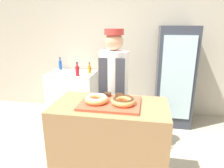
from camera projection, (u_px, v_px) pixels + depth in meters
wall_back at (130, 45)px, 3.87m from camera, size 8.00×0.06×2.70m
display_counter at (110, 147)px, 2.11m from camera, size 1.13×0.62×0.98m
serving_tray at (110, 103)px, 1.96m from camera, size 0.58×0.44×0.02m
donut_light_glaze at (96, 99)px, 1.94m from camera, size 0.23×0.23×0.07m
donut_chocolate_glaze at (123, 101)px, 1.90m from camera, size 0.23×0.23×0.07m
brownie_back_left at (107, 94)px, 2.13m from camera, size 0.07×0.07×0.03m
brownie_back_right at (119, 95)px, 2.11m from camera, size 0.07×0.07×0.03m
baker_person at (114, 93)px, 2.56m from camera, size 0.36×0.36×1.69m
beverage_fridge at (174, 76)px, 3.50m from camera, size 0.61×0.64×1.72m
chest_freezer at (73, 93)px, 3.95m from camera, size 0.88×0.65×0.84m
bottle_orange at (90, 69)px, 3.76m from camera, size 0.06×0.06×0.20m
bottle_red at (77, 71)px, 3.57m from camera, size 0.07×0.07×0.25m
bottle_blue at (60, 65)px, 4.07m from camera, size 0.06×0.06×0.25m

